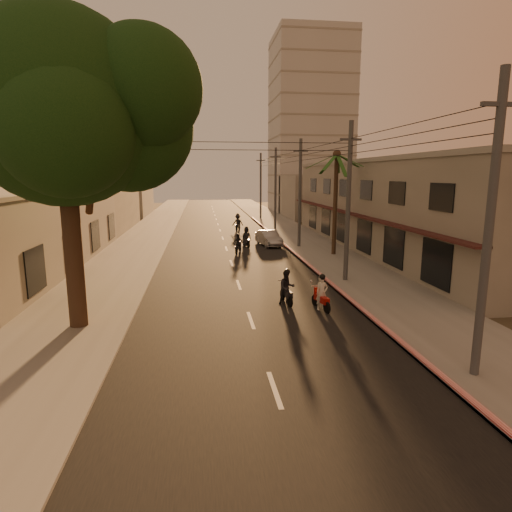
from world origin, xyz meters
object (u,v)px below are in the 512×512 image
object	(u,v)px
scooter_red	(322,294)
scooter_mid_a	(287,288)
broadleaf_tree	(74,110)
scooter_far_b	(238,223)
scooter_mid_b	(238,244)
parked_car	(269,238)
scooter_far_a	(246,238)
palm_tree	(337,160)

from	to	relation	value
scooter_red	scooter_mid_a	xyz separation A→B (m)	(-1.40, 1.12, 0.03)
broadleaf_tree	scooter_far_b	xyz separation A→B (m)	(8.54, 29.20, -7.58)
broadleaf_tree	scooter_mid_b	xyz separation A→B (m)	(7.42, 15.72, -7.75)
scooter_red	parked_car	distance (m)	18.17
scooter_mid_b	parked_car	xyz separation A→B (m)	(2.97, 3.37, -0.07)
scooter_far_a	parked_car	size ratio (longest dim) A/B	0.43
palm_tree	scooter_red	world-z (taller)	palm_tree
broadleaf_tree	scooter_mid_b	distance (m)	19.03
broadleaf_tree	parked_car	distance (m)	23.10
broadleaf_tree	scooter_far_b	world-z (taller)	broadleaf_tree
scooter_far_b	parked_car	bearing A→B (deg)	-62.54
scooter_red	scooter_mid_a	distance (m)	1.79
parked_car	scooter_far_b	bearing A→B (deg)	90.93
scooter_mid_a	scooter_mid_b	xyz separation A→B (m)	(-1.17, 13.68, -0.06)
scooter_mid_b	scooter_far_b	xyz separation A→B (m)	(1.12, 13.49, 0.17)
scooter_mid_a	scooter_far_a	world-z (taller)	scooter_far_a
scooter_red	parked_car	size ratio (longest dim) A/B	0.42
palm_tree	scooter_far_b	size ratio (longest dim) A/B	4.23
palm_tree	parked_car	distance (m)	9.35
scooter_far_a	parked_car	distance (m)	2.04
broadleaf_tree	parked_car	bearing A→B (deg)	61.42
scooter_mid_a	scooter_far_b	distance (m)	27.17
scooter_red	scooter_mid_b	xyz separation A→B (m)	(-2.57, 14.80, -0.03)
palm_tree	scooter_mid_a	size ratio (longest dim) A/B	4.68
scooter_mid_a	scooter_red	bearing A→B (deg)	-45.17
scooter_far_a	parked_car	bearing A→B (deg)	-0.88
broadleaf_tree	scooter_red	size ratio (longest dim) A/B	7.04
scooter_far_a	scooter_mid_b	bearing A→B (deg)	-119.83
scooter_red	scooter_far_a	size ratio (longest dim) A/B	0.97
parked_car	scooter_mid_b	bearing A→B (deg)	-140.92
broadleaf_tree	scooter_mid_b	world-z (taller)	broadleaf_tree
scooter_far_a	parked_car	xyz separation A→B (m)	(2.00, 0.39, -0.15)
scooter_mid_a	broadleaf_tree	bearing A→B (deg)	-173.06
scooter_far_b	scooter_far_a	bearing A→B (deg)	-73.73
palm_tree	scooter_mid_a	world-z (taller)	palm_tree
scooter_mid_b	scooter_far_a	distance (m)	3.13
scooter_far_b	scooter_mid_a	bearing A→B (deg)	-72.82
scooter_red	scooter_far_a	xyz separation A→B (m)	(-1.60, 17.78, 0.04)
scooter_far_b	broadleaf_tree	bearing A→B (deg)	-89.24
palm_tree	parked_car	xyz separation A→B (m)	(-4.21, 5.23, -6.50)
broadleaf_tree	scooter_mid_a	distance (m)	11.71
scooter_mid_b	palm_tree	bearing A→B (deg)	5.13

